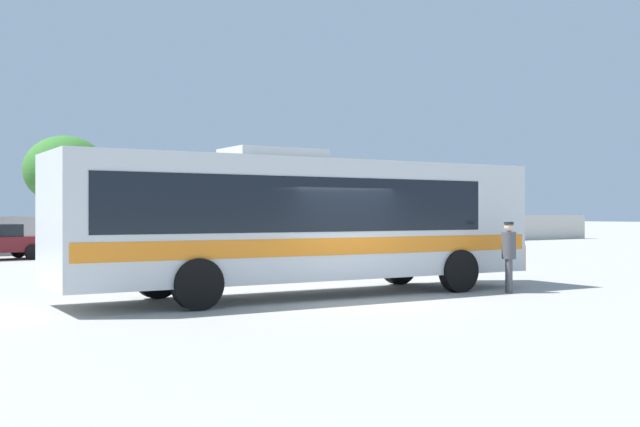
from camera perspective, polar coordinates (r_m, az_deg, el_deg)
ground_plane at (r=25.45m, az=-11.13°, el=-4.34°), size 300.00×300.00×0.00m
perimeter_wall at (r=38.36m, az=-19.25°, el=-1.54°), size 80.00×0.30×1.80m
coach_bus_silver_orange at (r=17.78m, az=-1.40°, el=-0.35°), size 11.82×3.27×3.40m
attendant_by_bus_door at (r=19.06m, az=13.95°, el=-2.84°), size 0.49×0.49×1.73m
roadside_tree_midright at (r=41.37m, az=-18.52°, el=3.07°), size 4.19×4.19×5.94m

